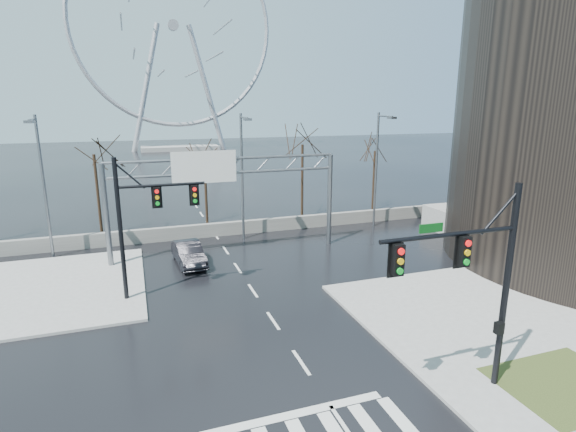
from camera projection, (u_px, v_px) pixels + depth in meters
name	position (u px, v px, depth m)	size (l,w,h in m)	color
ground	(301.00, 362.00, 19.05)	(260.00, 260.00, 0.00)	black
sidewalk_right_ext	(462.00, 307.00, 24.05)	(12.00, 10.00, 0.15)	gray
sidewalk_far	(55.00, 288.00, 26.53)	(10.00, 12.00, 0.15)	gray
grass_strip	(565.00, 384.00, 17.30)	(5.00, 4.00, 0.02)	#2C3917
barrier_wall	(216.00, 230.00, 37.25)	(52.00, 0.50, 1.10)	slate
signal_mast_near	(479.00, 273.00, 15.81)	(5.52, 0.41, 8.00)	black
signal_mast_far	(141.00, 215.00, 24.23)	(4.72, 0.41, 8.00)	black
sign_gantry	(221.00, 185.00, 31.40)	(16.36, 0.40, 7.60)	slate
streetlight_left	(42.00, 177.00, 30.46)	(0.50, 2.55, 10.00)	slate
streetlight_mid	(243.00, 167.00, 34.92)	(0.50, 2.55, 10.00)	slate
streetlight_right	(378.00, 161.00, 38.74)	(0.50, 2.55, 10.00)	slate
tree_left	(95.00, 164.00, 36.29)	(3.75, 3.75, 7.50)	black
tree_center	(205.00, 167.00, 40.26)	(3.25, 3.25, 6.50)	black
tree_right	(302.00, 153.00, 41.96)	(3.90, 3.90, 7.80)	black
tree_far_right	(375.00, 158.00, 45.16)	(3.40, 3.40, 6.80)	black
ferris_wheel	(174.00, 34.00, 101.42)	(45.00, 6.00, 50.91)	gray
car	(189.00, 253.00, 30.62)	(1.63, 4.68, 1.54)	black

